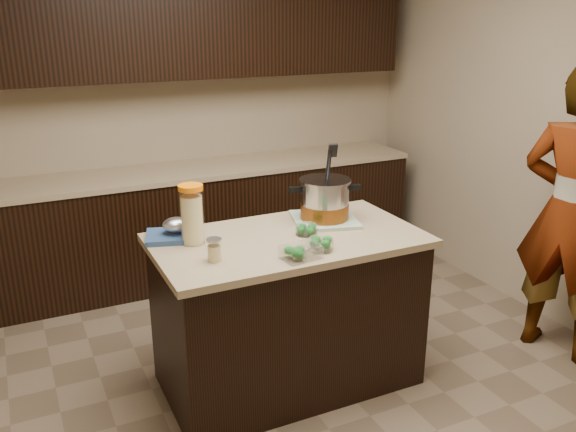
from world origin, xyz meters
name	(u,v)px	position (x,y,z in m)	size (l,w,h in m)	color
ground_plane	(288,379)	(0.00, 0.00, 0.00)	(4.00, 4.00, 0.00)	brown
room_shell	(288,85)	(0.00, 0.00, 1.71)	(4.04, 4.04, 2.72)	tan
back_cabinets	(193,161)	(0.00, 1.74, 0.94)	(3.60, 0.63, 2.33)	black
island	(288,311)	(0.00, 0.00, 0.45)	(1.46, 0.81, 0.90)	black
dish_towel	(324,220)	(0.30, 0.14, 0.91)	(0.36, 0.36, 0.02)	#5D8B62
stock_pot	(325,202)	(0.30, 0.14, 1.02)	(0.41, 0.37, 0.42)	#B7B7BC
lemonade_pitcher	(192,217)	(-0.49, 0.13, 1.05)	(0.14, 0.14, 0.31)	#D7C583
mason_jar	(214,250)	(-0.47, -0.15, 0.96)	(0.08, 0.08, 0.12)	#D7C583
broccoli_tub_left	(306,230)	(0.11, -0.01, 0.93)	(0.13, 0.13, 0.06)	silver
broccoli_tub_right	(321,245)	(0.07, -0.24, 0.93)	(0.15, 0.15, 0.06)	silver
broccoli_tub_rect	(301,253)	(-0.07, -0.30, 0.93)	(0.20, 0.16, 0.07)	silver
blue_tray	(174,232)	(-0.56, 0.25, 0.94)	(0.34, 0.30, 0.11)	navy
person	(574,214)	(1.70, -0.41, 0.91)	(0.66, 0.44, 1.82)	gray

